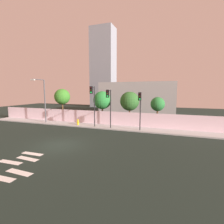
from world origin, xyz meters
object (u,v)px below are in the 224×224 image
traffic_light_right (109,100)px  roadside_tree_midright (130,101)px  fire_hydrant (78,122)px  traffic_light_center (140,103)px  street_lamp_curbside (43,97)px  traffic_light_left (93,98)px  roadside_tree_rightmost (158,104)px  roadside_tree_leftmost (62,97)px  roadside_tree_midleft (102,100)px

traffic_light_right → roadside_tree_midright: bearing=71.2°
fire_hydrant → traffic_light_center: bearing=-4.5°
street_lamp_curbside → roadside_tree_midright: 12.38m
roadside_tree_midright → street_lamp_curbside: bearing=-163.0°
traffic_light_left → roadside_tree_rightmost: (7.51, 4.00, -0.89)m
street_lamp_curbside → fire_hydrant: size_ratio=8.10×
traffic_light_center → street_lamp_curbside: bearing=178.7°
traffic_light_right → street_lamp_curbside: bearing=176.5°
traffic_light_center → roadside_tree_midright: bearing=119.2°
roadside_tree_leftmost → roadside_tree_rightmost: roadside_tree_leftmost is taller
roadside_tree_midleft → fire_hydrant: bearing=-124.5°
street_lamp_curbside → roadside_tree_rightmost: 16.07m
traffic_light_right → fire_hydrant: (-4.95, 0.99, -3.07)m
traffic_light_right → fire_hydrant: bearing=168.7°
street_lamp_curbside → roadside_tree_leftmost: size_ratio=1.22×
traffic_light_right → fire_hydrant: size_ratio=6.19×
traffic_light_center → fire_hydrant: size_ratio=5.81×
roadside_tree_leftmost → roadside_tree_midright: size_ratio=1.09×
traffic_light_right → roadside_tree_midright: (1.44, 4.24, -0.31)m
street_lamp_curbside → roadside_tree_midleft: bearing=25.2°
traffic_light_right → roadside_tree_rightmost: size_ratio=1.20×
traffic_light_left → fire_hydrant: traffic_light_left is taller
street_lamp_curbside → roadside_tree_midright: (11.82, 3.61, -0.59)m
traffic_light_right → roadside_tree_midright: 4.49m
fire_hydrant → traffic_light_left: bearing=-15.5°
street_lamp_curbside → roadside_tree_midleft: 8.49m
traffic_light_left → traffic_light_center: size_ratio=1.16×
traffic_light_center → roadside_tree_midleft: 7.48m
street_lamp_curbside → roadside_tree_rightmost: bearing=13.0°
fire_hydrant → roadside_tree_midleft: 4.86m
traffic_light_left → traffic_light_right: (2.26, -0.24, -0.26)m
roadside_tree_leftmost → roadside_tree_midleft: bearing=0.0°
roadside_tree_midright → traffic_light_center: bearing=-60.8°
fire_hydrant → roadside_tree_midleft: bearing=55.5°
traffic_light_center → fire_hydrant: (-8.60, 0.68, -2.84)m
roadside_tree_midright → fire_hydrant: bearing=-153.0°
fire_hydrant → roadside_tree_rightmost: bearing=17.7°
roadside_tree_midright → roadside_tree_midleft: bearing=180.0°
traffic_light_right → traffic_light_center: bearing=4.8°
traffic_light_left → roadside_tree_rightmost: bearing=28.1°
roadside_tree_rightmost → street_lamp_curbside: bearing=-167.0°
traffic_light_right → street_lamp_curbside: street_lamp_curbside is taller
street_lamp_curbside → roadside_tree_rightmost: size_ratio=1.57×
traffic_light_left → fire_hydrant: 4.34m
traffic_light_center → roadside_tree_midright: 4.51m
street_lamp_curbside → roadside_tree_rightmost: street_lamp_curbside is taller
traffic_light_left → roadside_tree_leftmost: bearing=152.0°
traffic_light_right → roadside_tree_midleft: bearing=122.6°
traffic_light_left → roadside_tree_midright: bearing=47.2°
traffic_light_center → roadside_tree_midleft: roadside_tree_midleft is taller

